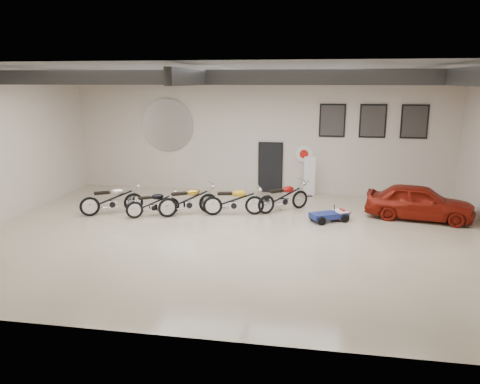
% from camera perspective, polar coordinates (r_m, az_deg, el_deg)
% --- Properties ---
extents(floor, '(16.00, 12.00, 0.01)m').
position_cam_1_polar(floor, '(14.59, -0.80, -5.29)').
color(floor, '#C6B797').
rests_on(floor, ground).
extents(ceiling, '(16.00, 12.00, 0.01)m').
position_cam_1_polar(ceiling, '(13.82, -0.87, 14.75)').
color(ceiling, slate).
rests_on(ceiling, back_wall).
extents(back_wall, '(16.00, 0.02, 5.00)m').
position_cam_1_polar(back_wall, '(19.86, 2.36, 7.12)').
color(back_wall, beige).
rests_on(back_wall, floor).
extents(ceiling_beams, '(15.80, 11.80, 0.32)m').
position_cam_1_polar(ceiling_beams, '(13.82, -0.87, 13.71)').
color(ceiling_beams, '#5B5F63').
rests_on(ceiling_beams, ceiling).
extents(door, '(0.92, 0.08, 2.10)m').
position_cam_1_polar(door, '(19.97, 3.73, 2.93)').
color(door, black).
rests_on(door, back_wall).
extents(logo_plaque, '(2.30, 0.06, 1.16)m').
position_cam_1_polar(logo_plaque, '(20.68, -8.81, 8.06)').
color(logo_plaque, silver).
rests_on(logo_plaque, back_wall).
extents(poster_left, '(1.05, 0.08, 1.35)m').
position_cam_1_polar(poster_left, '(19.61, 11.19, 8.55)').
color(poster_left, black).
rests_on(poster_left, back_wall).
extents(poster_mid, '(1.05, 0.08, 1.35)m').
position_cam_1_polar(poster_mid, '(19.71, 15.89, 8.32)').
color(poster_mid, black).
rests_on(poster_mid, back_wall).
extents(poster_right, '(1.05, 0.08, 1.35)m').
position_cam_1_polar(poster_right, '(19.94, 20.50, 8.05)').
color(poster_right, black).
rests_on(poster_right, back_wall).
extents(oil_sign, '(0.72, 0.10, 0.72)m').
position_cam_1_polar(oil_sign, '(19.77, 7.81, 4.63)').
color(oil_sign, white).
rests_on(oil_sign, back_wall).
extents(banner_stand, '(0.49, 0.26, 1.73)m').
position_cam_1_polar(banner_stand, '(19.46, 8.46, 1.97)').
color(banner_stand, white).
rests_on(banner_stand, floor).
extents(motorcycle_silver, '(2.21, 1.72, 1.13)m').
position_cam_1_polar(motorcycle_silver, '(17.32, -15.38, -0.80)').
color(motorcycle_silver, silver).
rests_on(motorcycle_silver, floor).
extents(motorcycle_black, '(1.89, 1.52, 0.98)m').
position_cam_1_polar(motorcycle_black, '(16.73, -10.56, -1.32)').
color(motorcycle_black, silver).
rests_on(motorcycle_black, floor).
extents(motorcycle_gold, '(2.16, 1.79, 1.13)m').
position_cam_1_polar(motorcycle_gold, '(16.71, -6.34, -0.92)').
color(motorcycle_gold, silver).
rests_on(motorcycle_gold, floor).
extents(motorcycle_yellow, '(2.23, 1.13, 1.11)m').
position_cam_1_polar(motorcycle_yellow, '(16.58, -0.77, -0.98)').
color(motorcycle_yellow, silver).
rests_on(motorcycle_yellow, floor).
extents(motorcycle_red, '(2.07, 1.88, 1.11)m').
position_cam_1_polar(motorcycle_red, '(17.15, 5.33, -0.54)').
color(motorcycle_red, silver).
rests_on(motorcycle_red, floor).
extents(go_kart, '(1.74, 1.41, 0.58)m').
position_cam_1_polar(go_kart, '(16.28, 11.22, -2.49)').
color(go_kart, navy).
rests_on(go_kart, floor).
extents(vintage_car, '(2.08, 3.78, 1.22)m').
position_cam_1_polar(vintage_car, '(17.26, 21.02, -1.13)').
color(vintage_car, maroon).
rests_on(vintage_car, floor).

